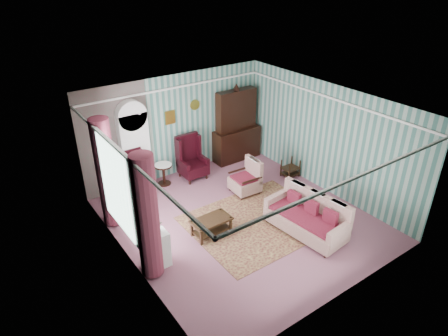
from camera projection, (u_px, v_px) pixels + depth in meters
floor at (241, 220)px, 9.65m from camera, size 6.00×6.00×0.00m
room_shell at (215, 148)px, 8.52m from camera, size 5.53×6.02×2.91m
bookcase at (135, 150)px, 10.49m from camera, size 0.80×0.28×2.24m
dresser_hutch at (237, 123)px, 12.02m from camera, size 1.50×0.56×2.36m
wingback_left at (135, 175)px, 10.31m from camera, size 0.76×0.80×1.25m
wingback_right at (193, 158)px, 11.20m from camera, size 0.76×0.80×1.25m
seated_woman at (135, 177)px, 10.33m from camera, size 0.44×0.40×1.18m
round_side_table at (164, 174)px, 11.03m from camera, size 0.50×0.50×0.60m
nest_table at (290, 168)px, 11.43m from camera, size 0.45×0.38×0.54m
plant_stand at (155, 250)px, 8.02m from camera, size 0.55×0.35×0.80m
rug at (258, 221)px, 9.58m from camera, size 3.20×2.60×0.01m
sofa at (306, 216)px, 8.99m from camera, size 1.18×1.99×0.90m
floral_armchair at (245, 176)px, 10.56m from camera, size 0.89×0.80×0.97m
coffee_table at (211, 227)px, 9.06m from camera, size 0.91×0.51×0.41m
potted_plant_a at (153, 232)px, 7.60m from camera, size 0.43×0.40×0.39m
potted_plant_b at (152, 221)px, 7.83m from camera, size 0.27×0.22×0.49m
potted_plant_c at (149, 226)px, 7.78m from camera, size 0.26×0.26×0.35m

